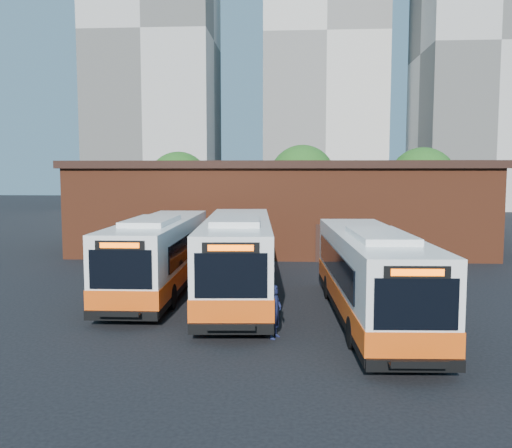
# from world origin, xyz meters

# --- Properties ---
(ground) EXTENTS (220.00, 220.00, 0.00)m
(ground) POSITION_xyz_m (0.00, 0.00, 0.00)
(ground) COLOR black
(bus_midwest) EXTENTS (2.98, 13.33, 3.61)m
(bus_midwest) POSITION_xyz_m (-5.43, 5.22, 1.64)
(bus_midwest) COLOR white
(bus_midwest) RESTS_ON ground
(bus_mideast) EXTENTS (3.71, 14.07, 3.79)m
(bus_mideast) POSITION_xyz_m (-1.58, 4.05, 1.72)
(bus_mideast) COLOR white
(bus_mideast) RESTS_ON ground
(bus_east) EXTENTS (3.26, 13.21, 3.57)m
(bus_east) POSITION_xyz_m (3.88, 0.66, 1.62)
(bus_east) COLOR white
(bus_east) RESTS_ON ground
(transit_worker) EXTENTS (0.67, 0.80, 1.85)m
(transit_worker) POSITION_xyz_m (0.27, -1.96, 0.93)
(transit_worker) COLOR #131838
(transit_worker) RESTS_ON ground
(depot_building) EXTENTS (28.60, 12.60, 6.40)m
(depot_building) POSITION_xyz_m (0.00, 20.00, 3.26)
(depot_building) COLOR maroon
(depot_building) RESTS_ON ground
(tree_west) EXTENTS (6.00, 6.00, 7.65)m
(tree_west) POSITION_xyz_m (-10.00, 32.00, 4.64)
(tree_west) COLOR #382314
(tree_west) RESTS_ON ground
(tree_mid) EXTENTS (6.56, 6.56, 8.36)m
(tree_mid) POSITION_xyz_m (2.00, 34.00, 5.08)
(tree_mid) COLOR #382314
(tree_mid) RESTS_ON ground
(tree_east) EXTENTS (6.24, 6.24, 7.96)m
(tree_east) POSITION_xyz_m (13.00, 31.00, 4.83)
(tree_east) COLOR #382314
(tree_east) RESTS_ON ground
(tower_left) EXTENTS (20.00, 18.00, 56.20)m
(tower_left) POSITION_xyz_m (-22.00, 72.00, 27.84)
(tower_left) COLOR #BBB4AB
(tower_left) RESTS_ON ground
(tower_center) EXTENTS (22.00, 20.00, 61.20)m
(tower_center) POSITION_xyz_m (7.00, 86.00, 30.34)
(tower_center) COLOR beige
(tower_center) RESTS_ON ground
(tower_right) EXTENTS (18.00, 18.00, 49.20)m
(tower_right) POSITION_xyz_m (30.00, 68.00, 24.34)
(tower_right) COLOR #BBB4AB
(tower_right) RESTS_ON ground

